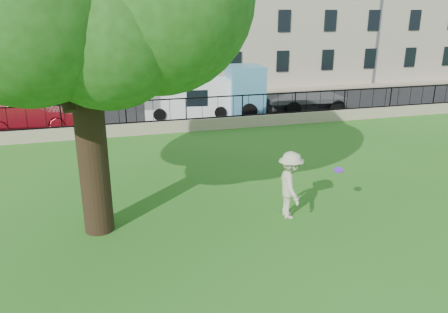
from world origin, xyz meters
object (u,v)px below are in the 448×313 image
object	(u,v)px
frisbee	(339,170)
blue_truck	(284,89)
red_sedan	(30,116)
man	(290,185)
white_van	(189,98)

from	to	relation	value
frisbee	blue_truck	world-z (taller)	blue_truck
red_sedan	man	bearing A→B (deg)	-149.16
man	red_sedan	world-z (taller)	man
blue_truck	red_sedan	bearing A→B (deg)	-173.93
red_sedan	white_van	bearing A→B (deg)	-86.51
frisbee	red_sedan	bearing A→B (deg)	127.20
frisbee	man	bearing A→B (deg)	165.83
man	white_van	distance (m)	13.97
man	frisbee	bearing A→B (deg)	-96.01
frisbee	red_sedan	distance (m)	16.72
blue_truck	frisbee	bearing A→B (deg)	-101.83
red_sedan	white_van	world-z (taller)	white_van
red_sedan	blue_truck	xyz separation A→B (m)	(14.22, 0.25, 0.70)
man	blue_truck	size ratio (longest dim) A/B	0.29
frisbee	white_van	world-z (taller)	white_van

